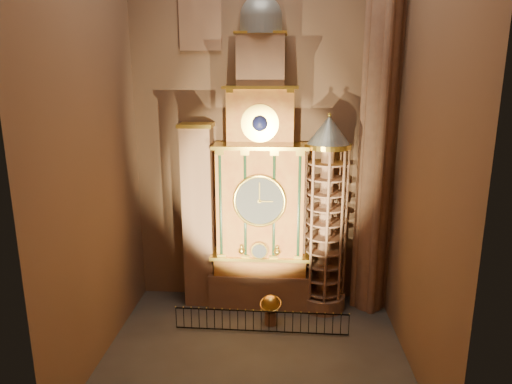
# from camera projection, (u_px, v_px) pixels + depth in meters

# --- Properties ---
(floor) EXTENTS (14.00, 14.00, 0.00)m
(floor) POSITION_uv_depth(u_px,v_px,m) (255.00, 353.00, 21.34)
(floor) COLOR #383330
(floor) RESTS_ON ground
(wall_back) EXTENTS (22.00, 0.00, 22.00)m
(wall_back) POSITION_uv_depth(u_px,v_px,m) (262.00, 107.00, 24.48)
(wall_back) COLOR brown
(wall_back) RESTS_ON floor
(wall_left) EXTENTS (0.00, 22.00, 22.00)m
(wall_left) POSITION_uv_depth(u_px,v_px,m) (88.00, 115.00, 19.08)
(wall_left) COLOR brown
(wall_left) RESTS_ON floor
(wall_right) EXTENTS (0.00, 22.00, 22.00)m
(wall_right) POSITION_uv_depth(u_px,v_px,m) (429.00, 117.00, 18.26)
(wall_right) COLOR brown
(wall_right) RESTS_ON floor
(astronomical_clock) EXTENTS (5.60, 2.41, 16.70)m
(astronomical_clock) POSITION_uv_depth(u_px,v_px,m) (261.00, 190.00, 24.53)
(astronomical_clock) COLOR #8C634C
(astronomical_clock) RESTS_ON floor
(portrait_tower) EXTENTS (1.80, 1.60, 10.20)m
(portrait_tower) POSITION_uv_depth(u_px,v_px,m) (199.00, 215.00, 25.11)
(portrait_tower) COLOR #8C634C
(portrait_tower) RESTS_ON floor
(stair_turret) EXTENTS (2.50, 2.50, 10.80)m
(stair_turret) POSITION_uv_depth(u_px,v_px,m) (325.00, 217.00, 24.41)
(stair_turret) COLOR #8C634C
(stair_turret) RESTS_ON floor
(gothic_pier) EXTENTS (2.04, 2.04, 22.00)m
(gothic_pier) POSITION_uv_depth(u_px,v_px,m) (381.00, 109.00, 23.16)
(gothic_pier) COLOR #8C634C
(gothic_pier) RESTS_ON floor
(celestial_globe) EXTENTS (1.32, 1.28, 1.62)m
(celestial_globe) POSITION_uv_depth(u_px,v_px,m) (271.00, 307.00, 23.63)
(celestial_globe) COLOR #8C634C
(celestial_globe) RESTS_ON floor
(iron_railing) EXTENTS (8.70, 0.25, 1.16)m
(iron_railing) POSITION_uv_depth(u_px,v_px,m) (261.00, 322.00, 22.88)
(iron_railing) COLOR black
(iron_railing) RESTS_ON floor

